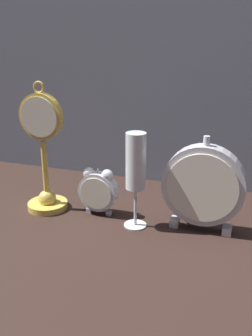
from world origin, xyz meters
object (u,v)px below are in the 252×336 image
at_px(alarm_clock_twin_bell, 98,189).
at_px(mantel_clock_silver, 203,186).
at_px(pocket_watch_on_stand, 44,161).
at_px(champagne_flute, 136,167).

relative_size(alarm_clock_twin_bell, mantel_clock_silver, 0.54).
relative_size(pocket_watch_on_stand, champagne_flute, 1.44).
bearing_deg(champagne_flute, mantel_clock_silver, 11.64).
xyz_separation_m(pocket_watch_on_stand, champagne_flute, (0.24, -0.02, 0.02)).
height_order(pocket_watch_on_stand, mantel_clock_silver, pocket_watch_on_stand).
distance_m(mantel_clock_silver, champagne_flute, 0.15).
xyz_separation_m(pocket_watch_on_stand, alarm_clock_twin_bell, (0.14, 0.01, -0.06)).
height_order(pocket_watch_on_stand, alarm_clock_twin_bell, pocket_watch_on_stand).
bearing_deg(mantel_clock_silver, pocket_watch_on_stand, -177.97).
xyz_separation_m(alarm_clock_twin_bell, mantel_clock_silver, (0.25, 0.00, 0.04)).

